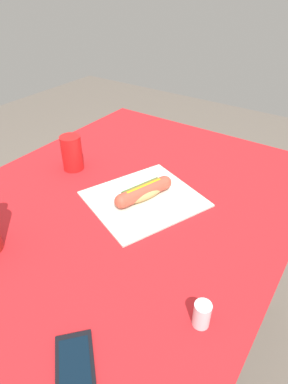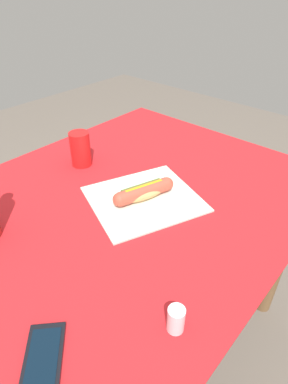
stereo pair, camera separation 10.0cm
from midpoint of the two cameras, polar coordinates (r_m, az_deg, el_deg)
ground_plane at (r=1.59m, az=-0.30°, el=-23.39°), size 6.00×6.00×0.00m
dining_table at (r=1.10m, az=-0.40°, el=-5.91°), size 1.25×1.00×0.75m
paper_wrapper at (r=1.01m, az=2.82°, el=-1.35°), size 0.41×0.40×0.01m
hot_dog at (r=1.00m, az=2.83°, el=-0.05°), size 0.20×0.10×0.05m
cell_phone at (r=0.69m, az=-13.10°, el=-27.30°), size 0.15×0.16×0.01m
drinking_cup at (r=1.18m, az=-8.86°, el=7.48°), size 0.07×0.07×0.13m
salt_shaker at (r=0.69m, az=10.11°, el=-21.58°), size 0.04×0.04×0.06m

